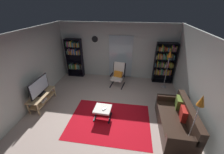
% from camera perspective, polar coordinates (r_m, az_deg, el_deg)
% --- Properties ---
extents(ground_plane, '(7.02, 7.02, 0.00)m').
position_cam_1_polar(ground_plane, '(4.90, -2.37, -14.93)').
color(ground_plane, '#B6A095').
extents(wall_back, '(5.60, 0.06, 2.60)m').
position_cam_1_polar(wall_back, '(6.78, 2.04, 10.35)').
color(wall_back, silver).
rests_on(wall_back, ground).
extents(wall_left, '(0.06, 6.00, 2.60)m').
position_cam_1_polar(wall_left, '(5.32, -32.56, 0.82)').
color(wall_left, silver).
rests_on(wall_left, ground).
extents(wall_right, '(0.06, 6.00, 2.60)m').
position_cam_1_polar(wall_right, '(4.52, 33.26, -3.78)').
color(wall_right, silver).
rests_on(wall_right, ground).
extents(glass_door_panel, '(1.10, 0.01, 2.00)m').
position_cam_1_polar(glass_door_panel, '(6.78, 3.47, 8.09)').
color(glass_door_panel, silver).
extents(area_rug, '(2.52, 1.84, 0.01)m').
position_cam_1_polar(area_rug, '(4.70, -1.05, -17.20)').
color(area_rug, red).
rests_on(area_rug, ground).
extents(tv_stand, '(0.44, 1.18, 0.45)m').
position_cam_1_polar(tv_stand, '(5.71, -26.38, -7.55)').
color(tv_stand, tan).
rests_on(tv_stand, ground).
extents(television, '(0.20, 0.99, 0.61)m').
position_cam_1_polar(television, '(5.50, -27.25, -3.63)').
color(television, black).
rests_on(television, tv_stand).
extents(bookshelf_near_tv, '(0.77, 0.30, 1.87)m').
position_cam_1_polar(bookshelf_near_tv, '(7.18, -14.83, 8.08)').
color(bookshelf_near_tv, black).
rests_on(bookshelf_near_tv, ground).
extents(bookshelf_near_sofa, '(0.87, 0.30, 1.85)m').
position_cam_1_polar(bookshelf_near_sofa, '(6.77, 20.32, 5.59)').
color(bookshelf_near_sofa, black).
rests_on(bookshelf_near_sofa, ground).
extents(leather_sofa, '(0.82, 1.81, 0.82)m').
position_cam_1_polar(leather_sofa, '(4.66, 24.60, -15.71)').
color(leather_sofa, '#33231A').
rests_on(leather_sofa, ground).
extents(lounge_armchair, '(0.66, 0.73, 1.02)m').
position_cam_1_polar(lounge_armchair, '(6.27, 2.53, 1.31)').
color(lounge_armchair, black).
rests_on(lounge_armchair, ground).
extents(ottoman, '(0.54, 0.50, 0.38)m').
position_cam_1_polar(ottoman, '(4.61, -3.80, -13.11)').
color(ottoman, white).
rests_on(ottoman, ground).
extents(tv_remote, '(0.11, 0.15, 0.02)m').
position_cam_1_polar(tv_remote, '(4.51, -3.12, -12.93)').
color(tv_remote, black).
rests_on(tv_remote, ottoman).
extents(cell_phone, '(0.14, 0.15, 0.01)m').
position_cam_1_polar(cell_phone, '(4.54, -3.13, -12.65)').
color(cell_phone, black).
rests_on(cell_phone, ottoman).
extents(floor_lamp_by_sofa, '(0.22, 0.22, 1.66)m').
position_cam_1_polar(floor_lamp_by_sofa, '(3.64, 31.52, -11.18)').
color(floor_lamp_by_sofa, '#A5A5AD').
rests_on(floor_lamp_by_sofa, ground).
extents(floor_lamp_by_shelf, '(0.22, 0.22, 1.65)m').
position_cam_1_polar(floor_lamp_by_shelf, '(6.17, 22.06, 7.12)').
color(floor_lamp_by_shelf, '#A5A5AD').
rests_on(floor_lamp_by_shelf, ground).
extents(wall_clock, '(0.29, 0.03, 0.29)m').
position_cam_1_polar(wall_clock, '(6.76, -6.94, 14.94)').
color(wall_clock, silver).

